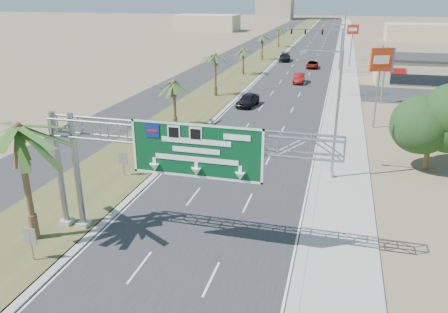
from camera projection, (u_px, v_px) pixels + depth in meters
road at (314, 49)px, 116.11m from camera, size 12.00×300.00×0.02m
sidewalk_right at (347, 49)px, 114.05m from camera, size 4.00×300.00×0.10m
median_grass at (276, 47)px, 118.50m from camera, size 7.00×300.00×0.12m
opposing_road at (251, 47)px, 120.20m from camera, size 8.00×300.00×0.02m
sign_gantry at (171, 145)px, 23.68m from camera, size 16.75×1.24×7.50m
palm_near at (17, 128)px, 23.59m from camera, size 5.70×5.70×8.35m
palm_row_b at (174, 83)px, 46.09m from camera, size 3.99×3.99×5.95m
palm_row_c at (215, 56)px, 60.30m from camera, size 3.99×3.99×6.75m
palm_row_d at (243, 50)px, 77.03m from camera, size 3.99×3.99×5.45m
palm_row_e at (262, 36)px, 93.99m from camera, size 3.99×3.99×6.15m
palm_row_f at (279, 30)px, 116.75m from camera, size 3.99×3.99×5.75m
streetlight_near at (334, 121)px, 33.07m from camera, size 3.27×0.44×10.00m
streetlight_mid at (340, 64)px, 60.22m from camera, size 3.27×0.44×10.00m
streetlight_far at (343, 39)px, 92.80m from camera, size 3.27×0.44×10.00m
signal_mast at (330, 46)px, 78.75m from camera, size 10.28×0.71×8.00m
store_building at (434, 71)px, 70.30m from camera, size 18.00×10.00×4.00m
oak_near at (434, 117)px, 34.89m from camera, size 4.50×4.50×6.80m
median_signback_a at (30, 239)px, 23.36m from camera, size 0.75×0.08×2.08m
median_signback_b at (123, 160)px, 34.39m from camera, size 0.75×0.08×2.08m
building_distant_left at (207, 23)px, 171.15m from camera, size 24.00×14.00×6.00m
building_distant_right at (419, 32)px, 135.17m from camera, size 20.00×12.00×5.00m
car_left_lane at (248, 100)px, 56.47m from camera, size 2.63×5.12×1.67m
car_mid_lane at (299, 78)px, 71.20m from camera, size 1.79×4.76×1.55m
car_right_lane at (312, 65)px, 85.47m from camera, size 2.29×4.79×1.32m
car_far at (285, 57)px, 94.20m from camera, size 2.59×5.76×1.64m
pole_sign_red_near at (381, 64)px, 45.34m from camera, size 2.33×1.22×8.74m
pole_sign_blue at (386, 62)px, 56.21m from camera, size 2.01×0.42×7.47m
pole_sign_red_far at (353, 33)px, 84.53m from camera, size 2.22×0.71×8.35m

